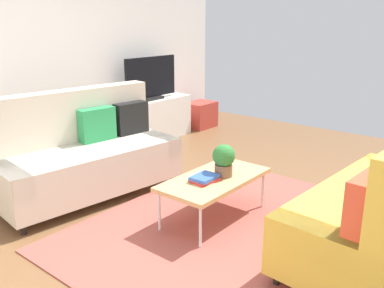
# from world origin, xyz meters

# --- Properties ---
(ground_plane) EXTENTS (7.68, 7.68, 0.00)m
(ground_plane) POSITION_xyz_m (0.00, 0.00, 0.00)
(ground_plane) COLOR brown
(wall_far) EXTENTS (6.40, 0.12, 2.90)m
(wall_far) POSITION_xyz_m (0.00, 2.80, 1.45)
(wall_far) COLOR white
(wall_far) RESTS_ON ground_plane
(area_rug) EXTENTS (2.90, 2.20, 0.01)m
(area_rug) POSITION_xyz_m (-0.14, -0.11, 0.01)
(area_rug) COLOR #9E4C42
(area_rug) RESTS_ON ground_plane
(couch_beige) EXTENTS (1.99, 1.06, 1.10)m
(couch_beige) POSITION_xyz_m (-0.46, 1.50, 0.45)
(couch_beige) COLOR beige
(couch_beige) RESTS_ON ground_plane
(coffee_table) EXTENTS (1.10, 0.56, 0.42)m
(coffee_table) POSITION_xyz_m (-0.09, 0.09, 0.39)
(coffee_table) COLOR tan
(coffee_table) RESTS_ON ground_plane
(tv_console) EXTENTS (1.40, 0.44, 0.64)m
(tv_console) POSITION_xyz_m (1.48, 2.46, 0.32)
(tv_console) COLOR silver
(tv_console) RESTS_ON ground_plane
(tv) EXTENTS (1.00, 0.20, 0.64)m
(tv) POSITION_xyz_m (1.48, 2.44, 0.95)
(tv) COLOR black
(tv) RESTS_ON tv_console
(storage_trunk) EXTENTS (0.52, 0.40, 0.44)m
(storage_trunk) POSITION_xyz_m (2.58, 2.36, 0.22)
(storage_trunk) COLOR #B2382D
(storage_trunk) RESTS_ON ground_plane
(potted_plant) EXTENTS (0.21, 0.21, 0.30)m
(potted_plant) POSITION_xyz_m (-0.01, 0.04, 0.58)
(potted_plant) COLOR brown
(potted_plant) RESTS_ON coffee_table
(table_book_0) EXTENTS (0.26, 0.21, 0.02)m
(table_book_0) POSITION_xyz_m (-0.23, 0.10, 0.43)
(table_book_0) COLOR red
(table_book_0) RESTS_ON coffee_table
(table_book_1) EXTENTS (0.25, 0.19, 0.03)m
(table_book_1) POSITION_xyz_m (-0.23, 0.10, 0.46)
(table_book_1) COLOR #3359B2
(table_book_1) RESTS_ON table_book_0
(vase_0) EXTENTS (0.08, 0.08, 0.14)m
(vase_0) POSITION_xyz_m (0.90, 2.51, 0.71)
(vase_0) COLOR silver
(vase_0) RESTS_ON tv_console
(bottle_0) EXTENTS (0.05, 0.05, 0.24)m
(bottle_0) POSITION_xyz_m (1.04, 2.42, 0.76)
(bottle_0) COLOR orange
(bottle_0) RESTS_ON tv_console
(bottle_1) EXTENTS (0.06, 0.06, 0.17)m
(bottle_1) POSITION_xyz_m (1.14, 2.42, 0.73)
(bottle_1) COLOR silver
(bottle_1) RESTS_ON tv_console
(bottle_2) EXTENTS (0.05, 0.05, 0.17)m
(bottle_2) POSITION_xyz_m (1.25, 2.42, 0.73)
(bottle_2) COLOR gold
(bottle_2) RESTS_ON tv_console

